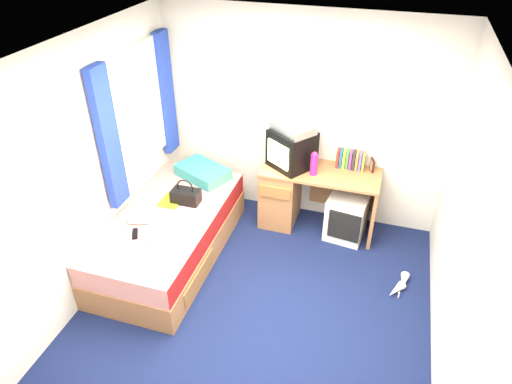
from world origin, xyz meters
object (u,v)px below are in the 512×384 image
(desk, at_px, (295,192))
(vcr, at_px, (293,128))
(magazine, at_px, (171,200))
(colour_swatch_fan, at_px, (143,255))
(aerosol_can, at_px, (311,160))
(white_heels, at_px, (400,286))
(storage_cube, at_px, (347,217))
(bed, at_px, (170,235))
(pillow, at_px, (203,172))
(water_bottle, at_px, (139,221))
(picture_frame, at_px, (372,165))
(remote_control, at_px, (135,234))
(handbag, at_px, (186,196))
(pink_water_bottle, at_px, (314,165))
(towel, at_px, (169,233))
(crt_tv, at_px, (292,149))

(desk, height_order, vcr, vcr)
(magazine, relative_size, colour_swatch_fan, 1.27)
(aerosol_can, distance_m, white_heels, 1.61)
(storage_cube, bearing_deg, colour_swatch_fan, -130.23)
(bed, relative_size, storage_cube, 3.87)
(pillow, distance_m, storage_cube, 1.72)
(water_bottle, bearing_deg, picture_frame, 33.05)
(remote_control, bearing_deg, vcr, 20.86)
(handbag, distance_m, colour_swatch_fan, 0.91)
(colour_swatch_fan, bearing_deg, aerosol_can, 54.21)
(pillow, bearing_deg, aerosol_can, 10.76)
(pillow, xyz_separation_m, vcr, (1.00, 0.20, 0.61))
(colour_swatch_fan, bearing_deg, desk, 57.15)
(picture_frame, height_order, pink_water_bottle, pink_water_bottle)
(pillow, relative_size, remote_control, 3.73)
(handbag, bearing_deg, towel, -82.11)
(remote_control, bearing_deg, handbag, 41.54)
(bed, bearing_deg, magazine, 105.69)
(handbag, bearing_deg, water_bottle, -121.73)
(bed, relative_size, handbag, 6.63)
(magazine, bearing_deg, colour_swatch_fan, -80.56)
(picture_frame, bearing_deg, storage_cube, -143.42)
(storage_cube, bearing_deg, bed, -145.80)
(pink_water_bottle, distance_m, remote_control, 1.99)
(pillow, height_order, storage_cube, pillow)
(colour_swatch_fan, distance_m, white_heels, 2.52)
(magazine, height_order, water_bottle, water_bottle)
(white_heels, bearing_deg, colour_swatch_fan, -160.17)
(pillow, distance_m, aerosol_can, 1.25)
(towel, bearing_deg, pillow, 96.21)
(pillow, bearing_deg, magazine, -103.45)
(crt_tv, xyz_separation_m, aerosol_can, (0.22, 0.03, -0.12))
(storage_cube, distance_m, remote_control, 2.31)
(picture_frame, bearing_deg, colour_swatch_fan, -154.59)
(storage_cube, bearing_deg, pillow, -169.28)
(vcr, distance_m, aerosol_can, 0.43)
(picture_frame, bearing_deg, magazine, -173.89)
(towel, bearing_deg, colour_swatch_fan, -109.54)
(handbag, bearing_deg, crt_tv, 36.09)
(vcr, bearing_deg, remote_control, -94.27)
(pink_water_bottle, relative_size, towel, 0.72)
(crt_tv, relative_size, colour_swatch_fan, 2.62)
(colour_swatch_fan, bearing_deg, pink_water_bottle, 50.57)
(magazine, bearing_deg, handbag, 10.26)
(towel, relative_size, water_bottle, 1.67)
(vcr, bearing_deg, water_bottle, -99.00)
(white_heels, bearing_deg, aerosol_can, 143.70)
(vcr, relative_size, handbag, 1.45)
(aerosol_can, distance_m, magazine, 1.58)
(magazine, bearing_deg, white_heels, -0.85)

